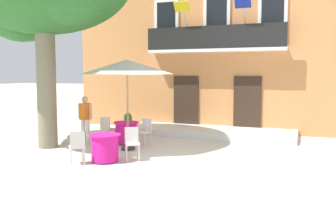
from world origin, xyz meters
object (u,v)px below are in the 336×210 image
ground_planter_left (128,120)px  cafe_table_middle (105,148)px  cafe_chair_middle_1 (132,141)px  cafe_table_near_tree (126,133)px  cafe_umbrella (127,67)px  cafe_chair_near_tree_1 (145,130)px  cafe_chair_middle_0 (77,145)px  cafe_chair_near_tree_0 (107,128)px  pedestrian_near_entrance (85,117)px

ground_planter_left → cafe_table_middle: bearing=-69.0°
cafe_table_middle → cafe_chair_middle_1: bearing=38.3°
cafe_table_near_tree → cafe_umbrella: 2.43m
cafe_table_near_tree → cafe_table_middle: same height
cafe_table_near_tree → cafe_chair_near_tree_1: 0.77m
cafe_chair_middle_0 → cafe_chair_middle_1: size_ratio=1.00×
cafe_table_middle → cafe_umbrella: size_ratio=0.30×
cafe_chair_middle_1 → cafe_table_middle: bearing=-141.7°
cafe_chair_near_tree_0 → cafe_chair_near_tree_1: same height
cafe_chair_near_tree_0 → pedestrian_near_entrance: pedestrian_near_entrance is taller
cafe_table_near_tree → cafe_umbrella: size_ratio=0.30×
cafe_table_middle → cafe_umbrella: cafe_umbrella is taller
cafe_chair_near_tree_1 → cafe_table_middle: cafe_chair_near_tree_1 is taller
cafe_table_middle → ground_planter_left: size_ratio=1.17×
cafe_table_near_tree → cafe_umbrella: bearing=-59.3°
cafe_umbrella → ground_planter_left: cafe_umbrella is taller
cafe_umbrella → ground_planter_left: 4.67m
cafe_chair_near_tree_1 → ground_planter_left: (-2.14, 2.90, -0.12)m
cafe_chair_near_tree_1 → pedestrian_near_entrance: pedestrian_near_entrance is taller
cafe_table_middle → cafe_chair_middle_0: cafe_chair_middle_0 is taller
cafe_table_middle → cafe_chair_near_tree_0: bearing=119.6°
cafe_table_near_tree → cafe_umbrella: cafe_umbrella is taller
cafe_chair_middle_0 → pedestrian_near_entrance: pedestrian_near_entrance is taller
cafe_chair_middle_1 → cafe_umbrella: bearing=122.2°
cafe_chair_middle_0 → cafe_umbrella: (0.38, 2.16, 2.08)m
cafe_table_middle → pedestrian_near_entrance: (-1.84, 1.80, 0.54)m
cafe_chair_middle_1 → pedestrian_near_entrance: pedestrian_near_entrance is taller
cafe_chair_near_tree_1 → cafe_chair_middle_1: (0.47, -1.89, 0.00)m
cafe_table_near_tree → cafe_chair_near_tree_1: bearing=-6.7°
ground_planter_left → cafe_chair_near_tree_1: bearing=-53.6°
cafe_table_middle → cafe_chair_middle_0: 0.77m
cafe_table_near_tree → cafe_table_middle: size_ratio=1.00×
cafe_chair_near_tree_1 → cafe_table_middle: (-0.12, -2.36, -0.14)m
cafe_chair_near_tree_1 → pedestrian_near_entrance: (-1.96, -0.56, 0.41)m
cafe_chair_near_tree_0 → cafe_umbrella: bearing=-33.4°
ground_planter_left → pedestrian_near_entrance: size_ratio=0.45×
ground_planter_left → cafe_table_near_tree: bearing=-63.6°
cafe_chair_near_tree_0 → cafe_umbrella: (1.25, -0.82, 2.08)m
cafe_umbrella → cafe_chair_middle_0: bearing=-100.1°
cafe_chair_middle_1 → cafe_chair_near_tree_1: bearing=103.9°
cafe_table_near_tree → cafe_chair_middle_0: size_ratio=0.95×
cafe_chair_near_tree_0 → cafe_chair_near_tree_1: (1.50, -0.07, 0.00)m
cafe_chair_middle_0 → cafe_umbrella: bearing=79.9°
cafe_chair_near_tree_0 → pedestrian_near_entrance: size_ratio=0.55×
cafe_umbrella → ground_planter_left: size_ratio=3.92×
cafe_table_near_tree → cafe_chair_middle_0: bearing=-87.8°
cafe_chair_middle_1 → cafe_chair_near_tree_0: bearing=135.1°
cafe_chair_near_tree_0 → cafe_chair_middle_1: 2.78m
cafe_chair_middle_0 → ground_planter_left: (-1.51, 5.82, -0.12)m
cafe_chair_middle_1 → cafe_umbrella: size_ratio=0.31×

